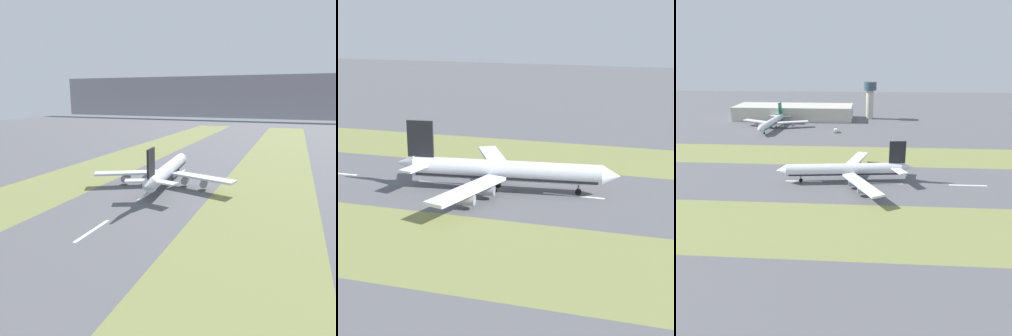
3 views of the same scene
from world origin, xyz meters
The scene contains 6 objects.
ground_plane centered at (0.00, 0.00, 0.00)m, with size 800.00×800.00×0.00m, color #56565B.
grass_median_west centered at (-45.00, 0.00, 0.00)m, with size 40.00×600.00×0.01m, color olive.
grass_median_east centered at (45.00, 0.00, 0.00)m, with size 40.00×600.00×0.01m, color olive.
centreline_dash_mid centered at (0.00, -17.45, 0.01)m, with size 1.20×18.00×0.01m, color silver.
centreline_dash_far centered at (0.00, 22.55, 0.01)m, with size 1.20×18.00×0.01m, color silver.
airplane_main_jet centered at (1.51, 0.65, 6.02)m, with size 63.73×67.19×20.20m.
Camera 2 is at (152.44, 49.33, 51.43)m, focal length 60.00 mm.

